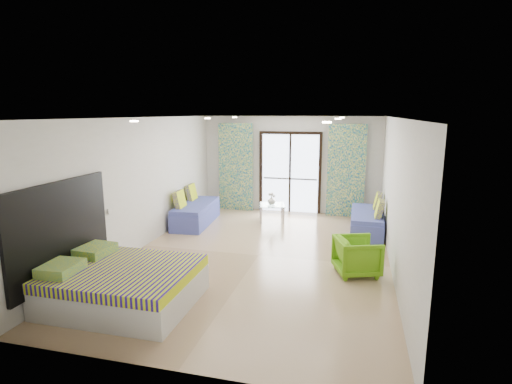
% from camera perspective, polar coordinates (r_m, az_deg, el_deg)
% --- Properties ---
extents(floor, '(5.00, 7.50, 0.01)m').
position_cam_1_polar(floor, '(8.05, 0.39, -9.03)').
color(floor, '#9C7D5D').
rests_on(floor, ground).
extents(ceiling, '(5.00, 7.50, 0.01)m').
position_cam_1_polar(ceiling, '(7.55, 0.41, 10.57)').
color(ceiling, silver).
rests_on(ceiling, ground).
extents(wall_back, '(5.00, 0.01, 2.70)m').
position_cam_1_polar(wall_back, '(11.32, 4.92, 3.92)').
color(wall_back, silver).
rests_on(wall_back, ground).
extents(wall_front, '(5.00, 0.01, 2.70)m').
position_cam_1_polar(wall_front, '(4.26, -11.82, -8.80)').
color(wall_front, silver).
rests_on(wall_front, ground).
extents(wall_left, '(0.01, 7.50, 2.70)m').
position_cam_1_polar(wall_left, '(8.62, -15.98, 1.20)').
color(wall_left, silver).
rests_on(wall_left, ground).
extents(wall_right, '(0.01, 7.50, 2.70)m').
position_cam_1_polar(wall_right, '(7.51, 19.28, -0.45)').
color(wall_right, silver).
rests_on(wall_right, ground).
extents(balcony_door, '(1.76, 0.08, 2.28)m').
position_cam_1_polar(balcony_door, '(11.30, 4.89, 3.44)').
color(balcony_door, black).
rests_on(balcony_door, floor).
extents(balcony_rail, '(1.52, 0.03, 0.04)m').
position_cam_1_polar(balcony_rail, '(11.36, 4.87, 1.90)').
color(balcony_rail, '#595451').
rests_on(balcony_rail, balcony_door).
extents(curtain_left, '(1.00, 0.10, 2.50)m').
position_cam_1_polar(curtain_left, '(11.50, -2.89, 3.56)').
color(curtain_left, white).
rests_on(curtain_left, floor).
extents(curtain_right, '(1.00, 0.10, 2.50)m').
position_cam_1_polar(curtain_right, '(11.01, 12.75, 2.95)').
color(curtain_right, white).
rests_on(curtain_right, floor).
extents(downlight_a, '(0.12, 0.12, 0.02)m').
position_cam_1_polar(downlight_a, '(6.21, -17.01, 9.66)').
color(downlight_a, '#FFE0B2').
rests_on(downlight_a, ceiling).
extents(downlight_b, '(0.12, 0.12, 0.02)m').
position_cam_1_polar(downlight_b, '(5.35, 10.09, 9.79)').
color(downlight_b, '#FFE0B2').
rests_on(downlight_b, ceiling).
extents(downlight_c, '(0.12, 0.12, 0.02)m').
position_cam_1_polar(downlight_c, '(8.92, -6.94, 10.41)').
color(downlight_c, '#FFE0B2').
rests_on(downlight_c, ceiling).
extents(downlight_d, '(0.12, 0.12, 0.02)m').
position_cam_1_polar(downlight_d, '(8.34, 11.63, 10.21)').
color(downlight_d, '#FFE0B2').
rests_on(downlight_d, ceiling).
extents(downlight_e, '(0.12, 0.12, 0.02)m').
position_cam_1_polar(downlight_e, '(10.81, -3.08, 10.62)').
color(downlight_e, '#FFE0B2').
rests_on(downlight_e, ceiling).
extents(downlight_f, '(0.12, 0.12, 0.02)m').
position_cam_1_polar(downlight_f, '(10.34, 12.17, 10.35)').
color(downlight_f, '#FFE0B2').
rests_on(downlight_f, ceiling).
extents(headboard, '(0.06, 2.10, 1.50)m').
position_cam_1_polar(headboard, '(6.69, -26.09, -5.00)').
color(headboard, black).
rests_on(headboard, floor).
extents(switch_plate, '(0.02, 0.10, 0.10)m').
position_cam_1_polar(switch_plate, '(7.66, -20.17, -2.58)').
color(switch_plate, silver).
rests_on(switch_plate, wall_left).
extents(bed, '(2.04, 1.67, 0.70)m').
position_cam_1_polar(bed, '(6.37, -18.55, -12.42)').
color(bed, silver).
rests_on(bed, floor).
extents(daybed_left, '(0.89, 1.96, 0.94)m').
position_cam_1_polar(daybed_left, '(10.29, -8.65, -2.90)').
color(daybed_left, '#4751AA').
rests_on(daybed_left, floor).
extents(daybed_right, '(0.71, 1.83, 0.90)m').
position_cam_1_polar(daybed_right, '(9.77, 15.59, -4.05)').
color(daybed_right, '#4751AA').
rests_on(daybed_right, floor).
extents(coffee_table, '(0.81, 0.81, 0.77)m').
position_cam_1_polar(coffee_table, '(10.43, 2.27, -2.04)').
color(coffee_table, silver).
rests_on(coffee_table, floor).
extents(vase, '(0.27, 0.27, 0.21)m').
position_cam_1_polar(vase, '(10.41, 2.24, -1.21)').
color(vase, white).
rests_on(vase, coffee_table).
extents(armchair, '(0.86, 0.88, 0.73)m').
position_cam_1_polar(armchair, '(7.27, 14.26, -8.61)').
color(armchair, '#65AE16').
rests_on(armchair, floor).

